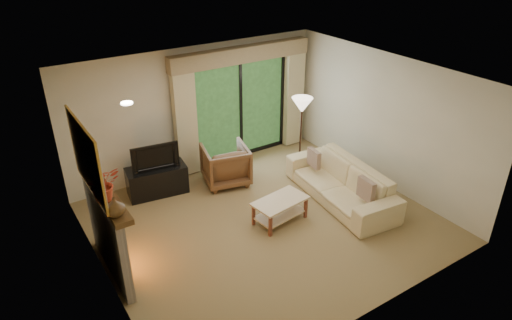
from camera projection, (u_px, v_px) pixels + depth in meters
floor at (265, 222)px, 8.03m from camera, size 5.50×5.50×0.00m
ceiling at (267, 79)px, 6.83m from camera, size 5.50×5.50×0.00m
wall_back at (197, 110)px, 9.29m from camera, size 5.00×0.00×5.00m
wall_front at (381, 234)px, 5.57m from camera, size 5.00×0.00×5.00m
wall_left at (96, 207)px, 6.10m from camera, size 0.00×5.00×5.00m
wall_right at (384, 121)px, 8.76m from camera, size 0.00×5.00×5.00m
fireplace at (108, 234)px, 6.59m from camera, size 0.24×1.70×1.37m
mirror at (87, 158)px, 5.96m from camera, size 0.07×1.45×1.02m
sliding_door at (240, 110)px, 9.83m from camera, size 2.26×0.10×2.16m
curtain_left at (185, 120)px, 9.04m from camera, size 0.45×0.18×2.35m
curtain_right at (294, 95)px, 10.35m from camera, size 0.45×0.18×2.35m
cornice at (242, 54)px, 9.19m from camera, size 3.20×0.24×0.32m
media_console at (157, 180)px, 8.77m from camera, size 1.18×0.66×0.56m
tv at (154, 156)px, 8.52m from camera, size 0.89×0.24×0.51m
armchair at (226, 165)px, 9.09m from camera, size 1.04×1.05×0.80m
sofa at (341, 183)px, 8.54m from camera, size 1.22×2.53×0.71m
pillow_near at (366, 189)px, 7.86m from camera, size 0.14×0.39×0.38m
pillow_far at (314, 158)px, 8.91m from camera, size 0.13×0.37×0.36m
coffee_table at (280, 210)px, 7.96m from camera, size 1.02×0.65×0.43m
floor_lamp at (301, 135)px, 9.40m from camera, size 0.50×0.50×1.60m
vase at (115, 207)px, 5.74m from camera, size 0.26×0.26×0.26m
branches at (103, 184)px, 6.03m from camera, size 0.48×0.43×0.49m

